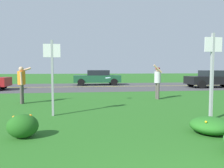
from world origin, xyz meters
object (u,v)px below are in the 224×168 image
object	(u,v)px
sign_post_by_roadside	(212,68)
car_dark_green_center_right	(97,77)
person_thrower_orange_shirt	(22,81)
car_black_center_left	(213,79)
frisbee_pale_blue	(108,78)
sign_post_near_path	(52,70)
person_catcher_red_cap_gray_shirt	(157,80)

from	to	relation	value
sign_post_by_roadside	car_dark_green_center_right	xyz separation A→B (m)	(-2.43, 15.24, -0.88)
person_thrower_orange_shirt	car_black_center_left	distance (m)	15.53
car_black_center_left	frisbee_pale_blue	bearing A→B (deg)	-146.04
car_black_center_left	car_dark_green_center_right	size ratio (longest dim) A/B	1.00
sign_post_near_path	sign_post_by_roadside	distance (m)	5.13
sign_post_near_path	sign_post_by_roadside	world-z (taller)	sign_post_by_roadside
frisbee_pale_blue	car_dark_green_center_right	distance (m)	10.80
sign_post_by_roadside	person_catcher_red_cap_gray_shirt	size ratio (longest dim) A/B	1.48
person_thrower_orange_shirt	person_catcher_red_cap_gray_shirt	bearing A→B (deg)	4.87
car_dark_green_center_right	sign_post_near_path	bearing A→B (deg)	-100.27
sign_post_near_path	person_catcher_red_cap_gray_shirt	xyz separation A→B (m)	(4.91, 3.45, -0.53)
sign_post_near_path	frisbee_pale_blue	size ratio (longest dim) A/B	9.21
sign_post_near_path	sign_post_by_roadside	size ratio (longest dim) A/B	0.95
person_catcher_red_cap_gray_shirt	car_dark_green_center_right	world-z (taller)	person_catcher_red_cap_gray_shirt
person_thrower_orange_shirt	frisbee_pale_blue	xyz separation A→B (m)	(3.99, 0.26, 0.13)
person_catcher_red_cap_gray_shirt	car_black_center_left	world-z (taller)	person_catcher_red_cap_gray_shirt
sign_post_near_path	car_dark_green_center_right	distance (m)	14.18
person_catcher_red_cap_gray_shirt	car_dark_green_center_right	distance (m)	10.75
frisbee_pale_blue	car_black_center_left	xyz separation A→B (m)	(9.90, 6.67, -0.41)
sign_post_near_path	person_catcher_red_cap_gray_shirt	bearing A→B (deg)	35.05
person_thrower_orange_shirt	frisbee_pale_blue	distance (m)	4.00
sign_post_near_path	car_black_center_left	world-z (taller)	sign_post_near_path
sign_post_near_path	person_thrower_orange_shirt	size ratio (longest dim) A/B	1.51
person_catcher_red_cap_gray_shirt	car_dark_green_center_right	size ratio (longest dim) A/B	0.40
person_catcher_red_cap_gray_shirt	frisbee_pale_blue	distance (m)	2.67
sign_post_by_roadside	car_dark_green_center_right	distance (m)	15.46
sign_post_by_roadside	car_black_center_left	bearing A→B (deg)	57.06
sign_post_near_path	car_black_center_left	distance (m)	15.65
sign_post_by_roadside	person_catcher_red_cap_gray_shirt	world-z (taller)	sign_post_by_roadside
person_thrower_orange_shirt	car_dark_green_center_right	xyz separation A→B (m)	(4.25, 11.05, -0.28)
sign_post_near_path	car_dark_green_center_right	world-z (taller)	sign_post_near_path
car_dark_green_center_right	person_thrower_orange_shirt	bearing A→B (deg)	-111.05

